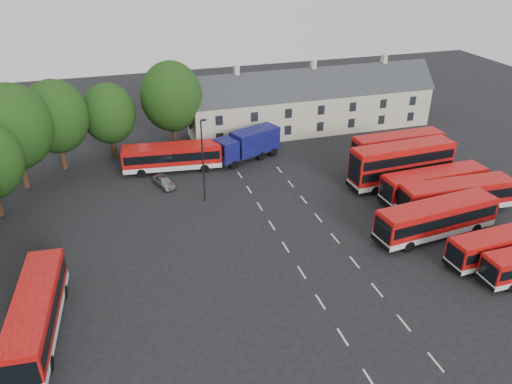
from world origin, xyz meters
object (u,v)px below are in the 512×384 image
at_px(bus_dd_south, 402,162).
at_px(lamppost, 203,159).
at_px(box_truck, 248,144).
at_px(silver_car, 164,182).
at_px(bus_west, 36,311).

bearing_deg(bus_dd_south, lamppost, 170.39).
bearing_deg(bus_dd_south, box_truck, 137.84).
distance_m(bus_dd_south, silver_car, 26.94).
height_order(silver_car, lamppost, lamppost).
xyz_separation_m(bus_west, silver_car, (11.73, 20.82, -1.40)).
bearing_deg(bus_west, bus_dd_south, -65.47).
distance_m(bus_west, lamppost, 22.52).
height_order(bus_west, silver_car, bus_west).
bearing_deg(box_truck, silver_car, -179.44).
xyz_separation_m(bus_dd_south, lamppost, (-22.04, 2.69, 2.11)).
bearing_deg(box_truck, bus_west, -153.54).
relative_size(bus_dd_south, lamppost, 1.32).
bearing_deg(silver_car, box_truck, 2.27).
bearing_deg(silver_car, lamppost, -71.08).
height_order(bus_west, lamppost, lamppost).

